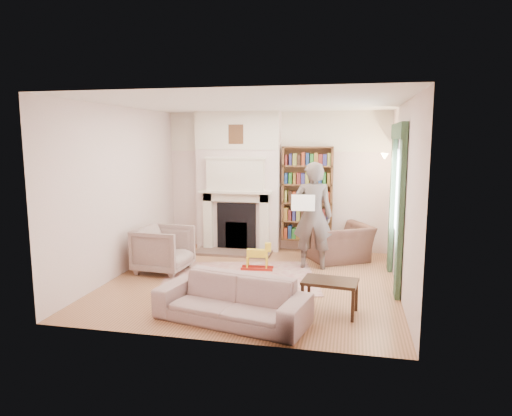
% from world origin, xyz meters
% --- Properties ---
extents(floor, '(4.50, 4.50, 0.00)m').
position_xyz_m(floor, '(0.00, 0.00, 0.00)').
color(floor, brown).
rests_on(floor, ground).
extents(ceiling, '(4.50, 4.50, 0.00)m').
position_xyz_m(ceiling, '(0.00, 0.00, 2.80)').
color(ceiling, white).
rests_on(ceiling, wall_back).
extents(wall_back, '(4.50, 0.00, 4.50)m').
position_xyz_m(wall_back, '(0.00, 2.25, 1.40)').
color(wall_back, '#F2DFD2').
rests_on(wall_back, floor).
extents(wall_front, '(4.50, 0.00, 4.50)m').
position_xyz_m(wall_front, '(0.00, -2.25, 1.40)').
color(wall_front, '#F2DFD2').
rests_on(wall_front, floor).
extents(wall_left, '(0.00, 4.50, 4.50)m').
position_xyz_m(wall_left, '(-2.25, 0.00, 1.40)').
color(wall_left, '#F2DFD2').
rests_on(wall_left, floor).
extents(wall_right, '(0.00, 4.50, 4.50)m').
position_xyz_m(wall_right, '(2.25, 0.00, 1.40)').
color(wall_right, '#F2DFD2').
rests_on(wall_right, floor).
extents(fireplace, '(1.70, 0.58, 2.80)m').
position_xyz_m(fireplace, '(-0.75, 2.05, 1.39)').
color(fireplace, '#F2DFD2').
rests_on(fireplace, floor).
extents(bookcase, '(1.00, 0.24, 1.85)m').
position_xyz_m(bookcase, '(0.65, 2.12, 1.18)').
color(bookcase, brown).
rests_on(bookcase, floor).
extents(window, '(0.02, 0.90, 1.30)m').
position_xyz_m(window, '(2.23, 0.40, 1.45)').
color(window, silver).
rests_on(window, wall_right).
extents(curtain_left, '(0.07, 0.32, 2.40)m').
position_xyz_m(curtain_left, '(2.20, -0.30, 1.20)').
color(curtain_left, '#2A412A').
rests_on(curtain_left, floor).
extents(curtain_right, '(0.07, 0.32, 2.40)m').
position_xyz_m(curtain_right, '(2.20, 1.10, 1.20)').
color(curtain_right, '#2A412A').
rests_on(curtain_right, floor).
extents(pelmet, '(0.09, 1.70, 0.24)m').
position_xyz_m(pelmet, '(2.19, 0.40, 2.38)').
color(pelmet, '#2A412A').
rests_on(pelmet, wall_right).
extents(wall_sconce, '(0.20, 0.24, 0.24)m').
position_xyz_m(wall_sconce, '(2.03, 1.50, 1.90)').
color(wall_sconce, gold).
rests_on(wall_sconce, wall_right).
extents(rug, '(2.83, 2.41, 0.01)m').
position_xyz_m(rug, '(-0.24, 0.10, 0.01)').
color(rug, '#BBAE8D').
rests_on(rug, floor).
extents(armchair_reading, '(1.37, 1.32, 0.68)m').
position_xyz_m(armchair_reading, '(1.32, 1.54, 0.34)').
color(armchair_reading, '#462525').
rests_on(armchair_reading, floor).
extents(armchair_left, '(0.92, 0.90, 0.78)m').
position_xyz_m(armchair_left, '(-1.61, 0.20, 0.39)').
color(armchair_left, '#B0A891').
rests_on(armchair_left, floor).
extents(sofa, '(2.03, 1.14, 0.56)m').
position_xyz_m(sofa, '(0.10, -1.66, 0.28)').
color(sofa, '#B7A797').
rests_on(sofa, floor).
extents(man_reading, '(0.73, 0.51, 1.88)m').
position_xyz_m(man_reading, '(0.87, 0.94, 0.94)').
color(man_reading, '#554944').
rests_on(man_reading, floor).
extents(newspaper, '(0.41, 0.15, 0.27)m').
position_xyz_m(newspaper, '(0.72, 0.74, 1.19)').
color(newspaper, white).
rests_on(newspaper, man_reading).
extents(coffee_table, '(0.75, 0.53, 0.45)m').
position_xyz_m(coffee_table, '(1.28, -1.14, 0.23)').
color(coffee_table, black).
rests_on(coffee_table, floor).
extents(paraffin_heater, '(0.25, 0.25, 0.55)m').
position_xyz_m(paraffin_heater, '(-1.67, 1.32, 0.28)').
color(paraffin_heater, '#A6A7AE').
rests_on(paraffin_heater, floor).
extents(rocking_horse, '(0.57, 0.27, 0.49)m').
position_xyz_m(rocking_horse, '(-0.06, 0.61, 0.24)').
color(rocking_horse, yellow).
rests_on(rocking_horse, rug).
extents(board_game, '(0.46, 0.46, 0.03)m').
position_xyz_m(board_game, '(-0.08, 0.10, 0.03)').
color(board_game, '#C7CE48').
rests_on(board_game, rug).
extents(game_box_lid, '(0.29, 0.20, 0.05)m').
position_xyz_m(game_box_lid, '(-0.58, 0.23, 0.04)').
color(game_box_lid, red).
rests_on(game_box_lid, rug).
extents(comic_annuals, '(0.64, 0.27, 0.02)m').
position_xyz_m(comic_annuals, '(0.23, -0.49, 0.02)').
color(comic_annuals, red).
rests_on(comic_annuals, rug).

